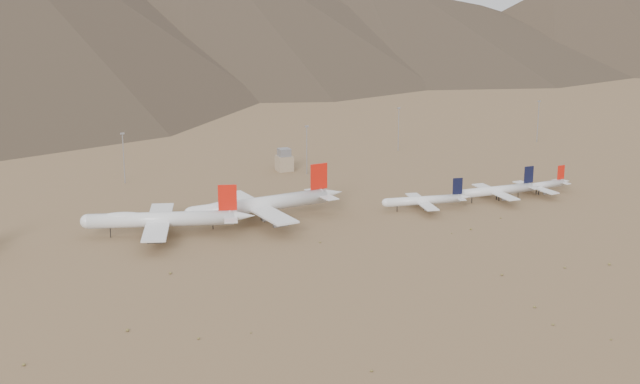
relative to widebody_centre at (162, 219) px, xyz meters
name	(u,v)px	position (x,y,z in m)	size (l,w,h in m)	color
ground	(316,241)	(55.31, -29.16, -7.17)	(3000.00, 3000.00, 0.00)	#8D6C49
widebody_centre	(162,219)	(0.00, 0.00, 0.00)	(68.07, 53.91, 20.79)	silver
widebody_east	(261,204)	(43.56, 4.73, 0.51)	(74.74, 58.03, 22.27)	silver
narrowbody_a	(426,200)	(117.58, -5.41, -2.67)	(41.79, 30.43, 13.87)	silver
narrowbody_b	(499,190)	(157.17, -3.48, -2.35)	(45.05, 32.14, 14.86)	silver
narrowbody_c	(538,186)	(180.70, -1.41, -3.04)	(38.54, 27.87, 12.73)	silver
control_tower	(284,161)	(85.31, 90.84, -1.85)	(8.00, 8.00, 12.00)	gray
mast_west	(124,155)	(1.87, 95.10, 7.04)	(2.00, 0.60, 25.70)	gray
mast_centre	(307,147)	(93.58, 79.12, 7.04)	(2.00, 0.60, 25.70)	gray
mast_east	(399,127)	(164.67, 113.92, 7.04)	(2.00, 0.60, 25.70)	gray
mast_far_east	(538,119)	(255.56, 104.84, 7.04)	(2.00, 0.60, 25.70)	gray
desert_scrub	(454,301)	(72.86, -106.79, -6.84)	(413.95, 180.16, 0.91)	olive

